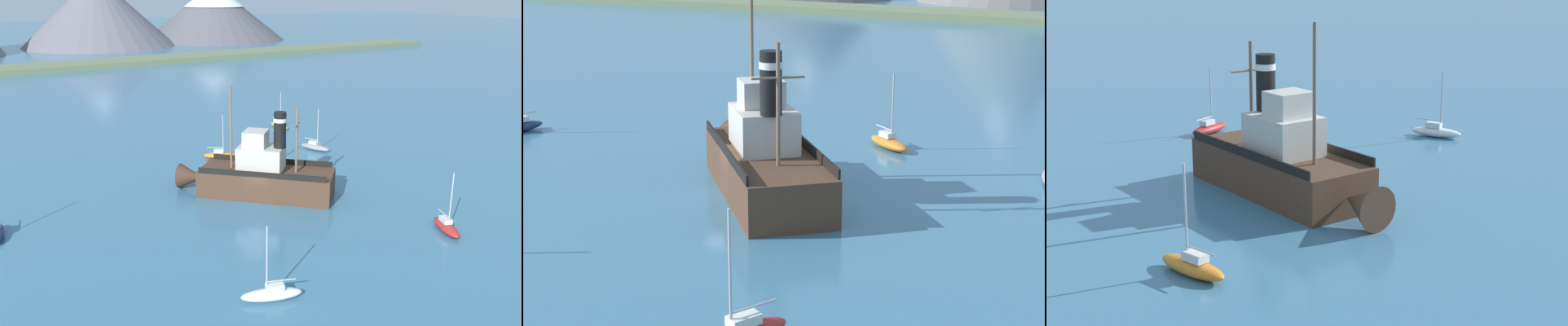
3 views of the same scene
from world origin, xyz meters
TOP-DOWN VIEW (x-y plane):
  - ground_plane at (0.00, 0.00)m, footprint 600.00×600.00m
  - old_tugboat at (1.06, 1.47)m, footprint 12.45×12.69m
  - sailboat_orange at (3.33, 13.20)m, footprint 3.77×3.03m

SIDE VIEW (x-z plane):
  - ground_plane at x=0.00m, z-range 0.00..0.00m
  - sailboat_orange at x=3.33m, z-range -2.02..2.88m
  - old_tugboat at x=1.06m, z-range -3.12..6.78m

